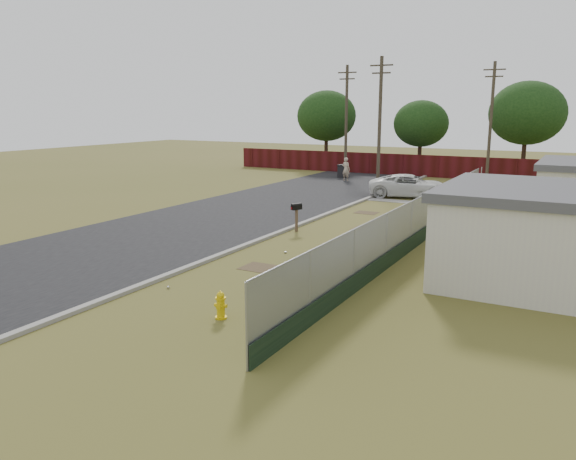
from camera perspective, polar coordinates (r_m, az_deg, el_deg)
The scene contains 12 objects.
ground at distance 23.93m, azimuth 5.15°, elevation -1.21°, with size 120.00×120.00×0.00m, color brown.
street at distance 33.93m, azimuth 0.11°, elevation 2.85°, with size 15.10×60.00×0.12m.
chainlink_fence at distance 23.70m, azimuth 13.12°, elevation 0.36°, with size 0.10×27.06×2.02m.
privacy_fence at distance 49.03m, azimuth 10.46°, elevation 6.58°, with size 30.00×0.12×1.80m, color #450E12.
utility_poles at distance 43.98m, azimuth 11.78°, elevation 10.86°, with size 12.60×8.24×9.00m.
horizon_trees at distance 45.72m, azimuth 18.36°, elevation 10.47°, with size 33.32×31.94×7.78m.
fire_hydrant at distance 15.28m, azimuth -6.86°, elevation -7.62°, with size 0.37×0.38×0.79m.
mailbox at distance 25.65m, azimuth 0.87°, elevation 2.12°, with size 0.39×0.56×1.31m.
pickup_truck at distance 36.74m, azimuth 12.33°, elevation 4.41°, with size 2.40×5.22×1.45m, color silver.
pedestrian at distance 44.27m, azimuth 5.91°, elevation 6.16°, with size 0.67×0.44×1.85m, color tan.
trash_bin at distance 46.36m, azimuth 5.56°, elevation 5.98°, with size 0.70×0.77×1.08m.
scattered_litter at distance 20.50m, azimuth 0.98°, elevation -3.33°, with size 3.99×11.29×0.07m.
Camera 1 is at (9.21, -21.38, 5.52)m, focal length 35.00 mm.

